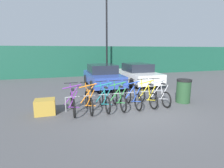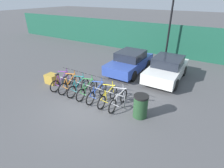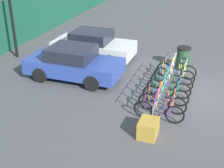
{
  "view_description": "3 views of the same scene",
  "coord_description": "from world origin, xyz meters",
  "px_view_note": "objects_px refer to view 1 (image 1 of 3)",
  "views": [
    {
      "loc": [
        -2.75,
        -5.81,
        2.3
      ],
      "look_at": [
        -0.52,
        1.52,
        0.79
      ],
      "focal_mm": 28.0,
      "sensor_mm": 36.0,
      "label": 1
    },
    {
      "loc": [
        4.61,
        -5.44,
        4.71
      ],
      "look_at": [
        0.52,
        1.21,
        0.71
      ],
      "focal_mm": 28.0,
      "sensor_mm": 36.0,
      "label": 2
    },
    {
      "loc": [
        -11.19,
        -0.99,
        5.64
      ],
      "look_at": [
        -1.9,
        2.32,
        0.86
      ],
      "focal_mm": 50.0,
      "sensor_mm": 36.0,
      "label": 3
    }
  ],
  "objects_px": {
    "bicycle_silver": "(159,95)",
    "car_white": "(138,74)",
    "bicycle_orange": "(89,101)",
    "cargo_crate": "(45,107)",
    "bicycle_green": "(119,99)",
    "trash_bin": "(183,91)",
    "car_blue": "(102,76)",
    "bicycle_yellow": "(147,96)",
    "bike_rack": "(118,95)",
    "bicycle_blue": "(133,98)",
    "lamp_post": "(107,32)",
    "bicycle_purple": "(73,103)",
    "bicycle_teal": "(104,100)"
  },
  "relations": [
    {
      "from": "lamp_post",
      "to": "car_blue",
      "type": "bearing_deg",
      "value": -109.16
    },
    {
      "from": "bicycle_teal",
      "to": "bicycle_silver",
      "type": "xyz_separation_m",
      "value": [
        2.43,
        0.0,
        0.0
      ]
    },
    {
      "from": "car_blue",
      "to": "lamp_post",
      "type": "height_order",
      "value": "lamp_post"
    },
    {
      "from": "bicycle_purple",
      "to": "bicycle_orange",
      "type": "height_order",
      "value": "same"
    },
    {
      "from": "car_blue",
      "to": "car_white",
      "type": "relative_size",
      "value": 1.02
    },
    {
      "from": "bike_rack",
      "to": "bicycle_silver",
      "type": "bearing_deg",
      "value": -4.69
    },
    {
      "from": "bicycle_yellow",
      "to": "cargo_crate",
      "type": "distance_m",
      "value": 4.02
    },
    {
      "from": "bike_rack",
      "to": "lamp_post",
      "type": "bearing_deg",
      "value": 77.95
    },
    {
      "from": "bicycle_purple",
      "to": "bicycle_yellow",
      "type": "xyz_separation_m",
      "value": [
        3.05,
        0.0,
        0.0
      ]
    },
    {
      "from": "bicycle_green",
      "to": "bicycle_silver",
      "type": "height_order",
      "value": "same"
    },
    {
      "from": "bicycle_orange",
      "to": "trash_bin",
      "type": "relative_size",
      "value": 1.66
    },
    {
      "from": "lamp_post",
      "to": "cargo_crate",
      "type": "bearing_deg",
      "value": -119.55
    },
    {
      "from": "bicycle_orange",
      "to": "cargo_crate",
      "type": "bearing_deg",
      "value": 177.46
    },
    {
      "from": "lamp_post",
      "to": "trash_bin",
      "type": "xyz_separation_m",
      "value": [
        1.28,
        -8.09,
        -3.22
      ]
    },
    {
      "from": "bike_rack",
      "to": "lamp_post",
      "type": "xyz_separation_m",
      "value": [
        1.67,
        7.83,
        3.25
      ]
    },
    {
      "from": "cargo_crate",
      "to": "bike_rack",
      "type": "bearing_deg",
      "value": 0.75
    },
    {
      "from": "bicycle_teal",
      "to": "trash_bin",
      "type": "height_order",
      "value": "bicycle_teal"
    },
    {
      "from": "bicycle_green",
      "to": "trash_bin",
      "type": "height_order",
      "value": "bicycle_green"
    },
    {
      "from": "bicycle_teal",
      "to": "car_blue",
      "type": "distance_m",
      "value": 4.25
    },
    {
      "from": "bicycle_orange",
      "to": "bicycle_blue",
      "type": "relative_size",
      "value": 1.0
    },
    {
      "from": "bicycle_orange",
      "to": "car_white",
      "type": "distance_m",
      "value": 5.85
    },
    {
      "from": "bicycle_green",
      "to": "bicycle_orange",
      "type": "bearing_deg",
      "value": 178.46
    },
    {
      "from": "bicycle_silver",
      "to": "car_white",
      "type": "bearing_deg",
      "value": 79.89
    },
    {
      "from": "car_white",
      "to": "lamp_post",
      "type": "distance_m",
      "value": 4.94
    },
    {
      "from": "bicycle_silver",
      "to": "car_blue",
      "type": "relative_size",
      "value": 0.43
    },
    {
      "from": "bicycle_yellow",
      "to": "bicycle_silver",
      "type": "height_order",
      "value": "same"
    },
    {
      "from": "bicycle_silver",
      "to": "lamp_post",
      "type": "xyz_separation_m",
      "value": [
        -0.14,
        7.97,
        3.36
      ]
    },
    {
      "from": "bike_rack",
      "to": "car_blue",
      "type": "height_order",
      "value": "car_blue"
    },
    {
      "from": "bicycle_orange",
      "to": "cargo_crate",
      "type": "xyz_separation_m",
      "value": [
        -1.57,
        0.11,
        -0.1
      ]
    },
    {
      "from": "bicycle_orange",
      "to": "lamp_post",
      "type": "distance_m",
      "value": 9.12
    },
    {
      "from": "bicycle_purple",
      "to": "bicycle_teal",
      "type": "height_order",
      "value": "same"
    },
    {
      "from": "bicycle_silver",
      "to": "bicycle_green",
      "type": "bearing_deg",
      "value": -177.17
    },
    {
      "from": "bicycle_yellow",
      "to": "bicycle_purple",
      "type": "bearing_deg",
      "value": 177.9
    },
    {
      "from": "bicycle_orange",
      "to": "bicycle_yellow",
      "type": "height_order",
      "value": "same"
    },
    {
      "from": "bicycle_orange",
      "to": "trash_bin",
      "type": "height_order",
      "value": "bicycle_orange"
    },
    {
      "from": "bicycle_orange",
      "to": "cargo_crate",
      "type": "distance_m",
      "value": 1.57
    },
    {
      "from": "bicycle_purple",
      "to": "bicycle_yellow",
      "type": "bearing_deg",
      "value": 0.91
    },
    {
      "from": "bicycle_green",
      "to": "bicycle_purple",
      "type": "bearing_deg",
      "value": 178.46
    },
    {
      "from": "bicycle_orange",
      "to": "bicycle_blue",
      "type": "xyz_separation_m",
      "value": [
        1.81,
        0.0,
        0.0
      ]
    },
    {
      "from": "bicycle_orange",
      "to": "bicycle_purple",
      "type": "bearing_deg",
      "value": -178.46
    },
    {
      "from": "car_white",
      "to": "bicycle_blue",
      "type": "bearing_deg",
      "value": -117.39
    },
    {
      "from": "car_blue",
      "to": "cargo_crate",
      "type": "height_order",
      "value": "car_blue"
    },
    {
      "from": "car_blue",
      "to": "bicycle_purple",
      "type": "bearing_deg",
      "value": -117.48
    },
    {
      "from": "bicycle_blue",
      "to": "bicycle_yellow",
      "type": "height_order",
      "value": "same"
    },
    {
      "from": "bicycle_blue",
      "to": "bicycle_teal",
      "type": "bearing_deg",
      "value": -176.73
    },
    {
      "from": "bike_rack",
      "to": "bicycle_blue",
      "type": "distance_m",
      "value": 0.62
    },
    {
      "from": "bicycle_purple",
      "to": "car_white",
      "type": "relative_size",
      "value": 0.43
    },
    {
      "from": "bicycle_blue",
      "to": "lamp_post",
      "type": "bearing_deg",
      "value": 85.53
    },
    {
      "from": "car_white",
      "to": "lamp_post",
      "type": "height_order",
      "value": "lamp_post"
    },
    {
      "from": "bike_rack",
      "to": "bicycle_orange",
      "type": "xyz_separation_m",
      "value": [
        -1.22,
        -0.15,
        -0.11
      ]
    }
  ]
}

